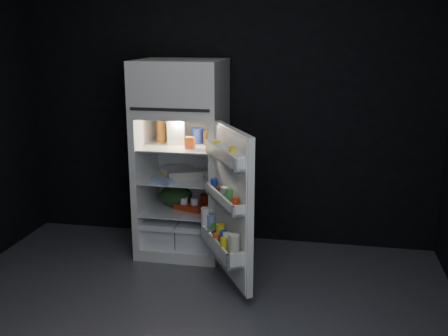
% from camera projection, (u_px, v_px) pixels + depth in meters
% --- Properties ---
extents(floor, '(4.00, 3.40, 0.00)m').
position_uv_depth(floor, '(183.00, 325.00, 3.71)').
color(floor, '#4E4E53').
rests_on(floor, ground).
extents(wall_back, '(4.00, 0.00, 2.70)m').
position_uv_depth(wall_back, '(227.00, 104.00, 4.99)').
color(wall_back, black).
rests_on(wall_back, ground).
extents(wall_front, '(4.00, 0.00, 2.70)m').
position_uv_depth(wall_front, '(41.00, 236.00, 1.76)').
color(wall_front, black).
rests_on(wall_front, ground).
extents(refrigerator, '(0.76, 0.71, 1.78)m').
position_uv_depth(refrigerator, '(182.00, 151.00, 4.79)').
color(refrigerator, white).
rests_on(refrigerator, ground).
extents(fridge_door, '(0.53, 0.72, 1.22)m').
position_uv_depth(fridge_door, '(229.00, 208.00, 4.09)').
color(fridge_door, white).
rests_on(fridge_door, ground).
extents(milk_jug, '(0.18, 0.18, 0.24)m').
position_uv_depth(milk_jug, '(176.00, 131.00, 4.73)').
color(milk_jug, white).
rests_on(milk_jug, refrigerator).
extents(mayo_jar, '(0.13, 0.13, 0.14)m').
position_uv_depth(mayo_jar, '(198.00, 136.00, 4.78)').
color(mayo_jar, '#1C3499').
rests_on(mayo_jar, refrigerator).
extents(jam_jar, '(0.12, 0.12, 0.13)m').
position_uv_depth(jam_jar, '(208.00, 138.00, 4.71)').
color(jam_jar, '#32200E').
rests_on(jam_jar, refrigerator).
extents(amber_bottle, '(0.11, 0.11, 0.22)m').
position_uv_depth(amber_bottle, '(161.00, 130.00, 4.82)').
color(amber_bottle, '#C1691E').
rests_on(amber_bottle, refrigerator).
extents(small_carton, '(0.08, 0.06, 0.10)m').
position_uv_depth(small_carton, '(190.00, 143.00, 4.56)').
color(small_carton, '#E3541A').
rests_on(small_carton, refrigerator).
extents(egg_carton, '(0.33, 0.23, 0.07)m').
position_uv_depth(egg_carton, '(186.00, 175.00, 4.73)').
color(egg_carton, '#9C9A8E').
rests_on(egg_carton, refrigerator).
extents(pie, '(0.34, 0.34, 0.04)m').
position_uv_depth(pie, '(176.00, 171.00, 4.93)').
color(pie, tan).
rests_on(pie, refrigerator).
extents(flat_package, '(0.20, 0.15, 0.04)m').
position_uv_depth(flat_package, '(163.00, 181.00, 4.58)').
color(flat_package, '#7E9FC2').
rests_on(flat_package, refrigerator).
extents(wrapped_pkg, '(0.16, 0.14, 0.05)m').
position_uv_depth(wrapped_pkg, '(210.00, 172.00, 4.85)').
color(wrapped_pkg, beige).
rests_on(wrapped_pkg, refrigerator).
extents(produce_bag, '(0.39, 0.37, 0.20)m').
position_uv_depth(produce_bag, '(176.00, 196.00, 4.91)').
color(produce_bag, '#193815').
rests_on(produce_bag, refrigerator).
extents(yogurt_tray, '(0.32, 0.24, 0.05)m').
position_uv_depth(yogurt_tray, '(190.00, 207.00, 4.82)').
color(yogurt_tray, '#AD2B0E').
rests_on(yogurt_tray, refrigerator).
extents(small_can_red, '(0.08, 0.08, 0.09)m').
position_uv_depth(small_can_red, '(204.00, 199.00, 4.99)').
color(small_can_red, '#AD2B0E').
rests_on(small_can_red, refrigerator).
extents(small_can_silver, '(0.07, 0.07, 0.09)m').
position_uv_depth(small_can_silver, '(214.00, 201.00, 4.92)').
color(small_can_silver, silver).
rests_on(small_can_silver, refrigerator).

